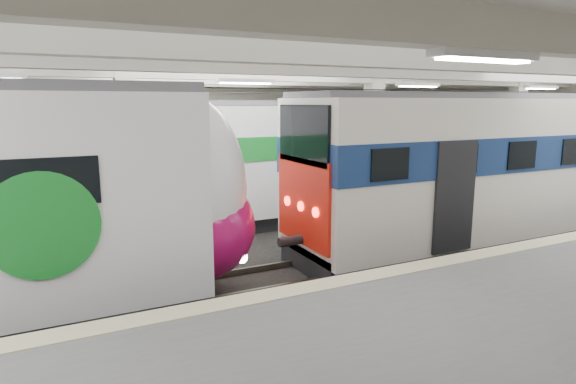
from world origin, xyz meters
TOP-DOWN VIEW (x-y plane):
  - station_hall at (0.00, -1.74)m, footprint 36.00×24.00m
  - older_rer at (7.71, 0.00)m, footprint 14.17×3.13m
  - far_train at (-2.96, 5.50)m, footprint 13.95×3.06m

SIDE VIEW (x-z plane):
  - far_train at x=-2.96m, z-range 0.07..4.52m
  - older_rer at x=7.71m, z-range 0.11..4.75m
  - station_hall at x=0.00m, z-range 0.37..6.12m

